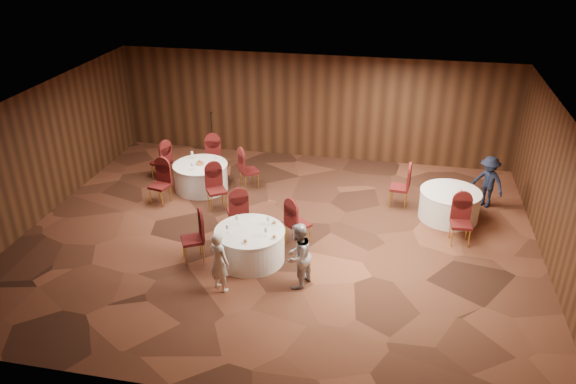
% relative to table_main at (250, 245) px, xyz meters
% --- Properties ---
extents(ground, '(12.00, 12.00, 0.00)m').
position_rel_table_main_xyz_m(ground, '(0.39, 1.09, -0.38)').
color(ground, black).
rests_on(ground, ground).
extents(room_shell, '(12.00, 12.00, 12.00)m').
position_rel_table_main_xyz_m(room_shell, '(0.39, 1.09, 1.59)').
color(room_shell, silver).
rests_on(room_shell, ground).
extents(table_main, '(1.54, 1.54, 0.74)m').
position_rel_table_main_xyz_m(table_main, '(0.00, 0.00, 0.00)').
color(table_main, silver).
rests_on(table_main, ground).
extents(table_left, '(1.49, 1.49, 0.74)m').
position_rel_table_main_xyz_m(table_left, '(-2.24, 3.16, 0.00)').
color(table_left, silver).
rests_on(table_left, ground).
extents(table_right, '(1.50, 1.50, 0.74)m').
position_rel_table_main_xyz_m(table_right, '(4.39, 2.83, -0.00)').
color(table_right, silver).
rests_on(table_right, ground).
extents(chairs_main, '(2.88, 2.14, 1.00)m').
position_rel_table_main_xyz_m(chairs_main, '(-0.32, 0.62, 0.12)').
color(chairs_main, '#45100D').
rests_on(chairs_main, ground).
extents(chairs_left, '(3.32, 3.01, 1.00)m').
position_rel_table_main_xyz_m(chairs_left, '(-2.27, 3.19, 0.12)').
color(chairs_left, '#45100D').
rests_on(chairs_left, ground).
extents(chairs_right, '(2.00, 2.22, 1.00)m').
position_rel_table_main_xyz_m(chairs_right, '(3.86, 2.47, 0.12)').
color(chairs_right, '#45100D').
rests_on(chairs_right, ground).
extents(tabletop_main, '(1.14, 1.03, 0.22)m').
position_rel_table_main_xyz_m(tabletop_main, '(0.18, -0.03, 0.46)').
color(tabletop_main, silver).
rests_on(tabletop_main, table_main).
extents(tabletop_left, '(0.81, 0.81, 0.22)m').
position_rel_table_main_xyz_m(tabletop_left, '(-2.25, 3.17, 0.45)').
color(tabletop_left, silver).
rests_on(tabletop_left, table_left).
extents(tabletop_right, '(0.08, 0.08, 0.22)m').
position_rel_table_main_xyz_m(tabletop_right, '(4.58, 2.58, 0.52)').
color(tabletop_right, silver).
rests_on(tabletop_right, table_right).
extents(mic_stand, '(0.24, 0.24, 1.74)m').
position_rel_table_main_xyz_m(mic_stand, '(-2.37, 4.62, 0.14)').
color(mic_stand, black).
rests_on(mic_stand, ground).
extents(woman_a, '(0.58, 0.51, 1.32)m').
position_rel_table_main_xyz_m(woman_a, '(-0.31, -1.18, 0.29)').
color(woman_a, white).
rests_on(woman_a, ground).
extents(woman_b, '(0.75, 0.84, 1.43)m').
position_rel_table_main_xyz_m(woman_b, '(1.20, -0.74, 0.34)').
color(woman_b, '#AEAEB3').
rests_on(woman_b, ground).
extents(man_c, '(1.02, 0.96, 1.39)m').
position_rel_table_main_xyz_m(man_c, '(5.36, 3.69, 0.32)').
color(man_c, black).
rests_on(man_c, ground).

